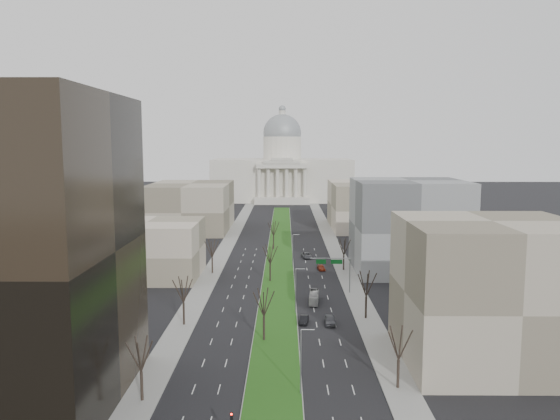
# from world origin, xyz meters

# --- Properties ---
(ground) EXTENTS (600.00, 600.00, 0.00)m
(ground) POSITION_xyz_m (0.00, 120.00, 0.00)
(ground) COLOR black
(ground) RESTS_ON ground
(median) EXTENTS (8.00, 222.03, 0.20)m
(median) POSITION_xyz_m (0.00, 118.99, 0.10)
(median) COLOR #999993
(median) RESTS_ON ground
(sidewalk_left) EXTENTS (5.00, 330.00, 0.15)m
(sidewalk_left) POSITION_xyz_m (-17.50, 95.00, 0.07)
(sidewalk_left) COLOR gray
(sidewalk_left) RESTS_ON ground
(sidewalk_right) EXTENTS (5.00, 330.00, 0.15)m
(sidewalk_right) POSITION_xyz_m (17.50, 95.00, 0.07)
(sidewalk_right) COLOR gray
(sidewalk_right) RESTS_ON ground
(capitol) EXTENTS (80.00, 46.00, 55.00)m
(capitol) POSITION_xyz_m (0.00, 269.59, 16.31)
(capitol) COLOR beige
(capitol) RESTS_ON ground
(building_beige_left) EXTENTS (26.00, 22.00, 14.00)m
(building_beige_left) POSITION_xyz_m (-33.00, 85.00, 7.00)
(building_beige_left) COLOR gray
(building_beige_left) RESTS_ON ground
(building_tan_right) EXTENTS (26.00, 24.00, 22.00)m
(building_tan_right) POSITION_xyz_m (33.00, 32.00, 11.00)
(building_tan_right) COLOR #78705C
(building_tan_right) RESTS_ON ground
(building_grey_right) EXTENTS (28.00, 26.00, 24.00)m
(building_grey_right) POSITION_xyz_m (34.00, 92.00, 12.00)
(building_grey_right) COLOR #5D5F61
(building_grey_right) RESTS_ON ground
(building_far_left) EXTENTS (30.00, 40.00, 18.00)m
(building_far_left) POSITION_xyz_m (-35.00, 160.00, 9.00)
(building_far_left) COLOR #78705C
(building_far_left) RESTS_ON ground
(building_far_right) EXTENTS (30.00, 40.00, 18.00)m
(building_far_right) POSITION_xyz_m (35.00, 165.00, 9.00)
(building_far_right) COLOR gray
(building_far_right) RESTS_ON ground
(tree_left_near) EXTENTS (5.10, 5.10, 9.18)m
(tree_left_near) POSITION_xyz_m (-17.20, 18.00, 6.61)
(tree_left_near) COLOR black
(tree_left_near) RESTS_ON ground
(tree_left_mid) EXTENTS (5.40, 5.40, 9.72)m
(tree_left_mid) POSITION_xyz_m (-17.20, 48.00, 7.00)
(tree_left_mid) COLOR black
(tree_left_mid) RESTS_ON ground
(tree_left_far) EXTENTS (5.28, 5.28, 9.50)m
(tree_left_far) POSITION_xyz_m (-17.20, 88.00, 6.84)
(tree_left_far) COLOR black
(tree_left_far) RESTS_ON ground
(tree_right_near) EXTENTS (5.16, 5.16, 9.29)m
(tree_right_near) POSITION_xyz_m (17.20, 22.00, 6.69)
(tree_right_near) COLOR black
(tree_right_near) RESTS_ON ground
(tree_right_mid) EXTENTS (5.52, 5.52, 9.94)m
(tree_right_mid) POSITION_xyz_m (17.20, 52.00, 7.16)
(tree_right_mid) COLOR black
(tree_right_mid) RESTS_ON ground
(tree_right_far) EXTENTS (5.04, 5.04, 9.07)m
(tree_right_far) POSITION_xyz_m (17.20, 92.00, 6.53)
(tree_right_far) COLOR black
(tree_right_far) RESTS_ON ground
(tree_median_a) EXTENTS (5.40, 5.40, 9.72)m
(tree_median_a) POSITION_xyz_m (-2.00, 40.00, 7.00)
(tree_median_a) COLOR black
(tree_median_a) RESTS_ON ground
(tree_median_b) EXTENTS (5.40, 5.40, 9.72)m
(tree_median_b) POSITION_xyz_m (-2.00, 80.00, 7.00)
(tree_median_b) COLOR black
(tree_median_b) RESTS_ON ground
(tree_median_c) EXTENTS (5.40, 5.40, 9.72)m
(tree_median_c) POSITION_xyz_m (-2.00, 120.00, 7.00)
(tree_median_c) COLOR black
(tree_median_c) RESTS_ON ground
(streetlamp_median_a) EXTENTS (1.90, 0.20, 9.16)m
(streetlamp_median_a) POSITION_xyz_m (3.76, 20.00, 4.81)
(streetlamp_median_a) COLOR gray
(streetlamp_median_a) RESTS_ON ground
(streetlamp_median_b) EXTENTS (1.90, 0.20, 9.16)m
(streetlamp_median_b) POSITION_xyz_m (3.76, 55.00, 4.81)
(streetlamp_median_b) COLOR gray
(streetlamp_median_b) RESTS_ON ground
(streetlamp_median_c) EXTENTS (1.90, 0.20, 9.16)m
(streetlamp_median_c) POSITION_xyz_m (3.76, 95.00, 4.81)
(streetlamp_median_c) COLOR gray
(streetlamp_median_c) RESTS_ON ground
(mast_arm_signs) EXTENTS (9.12, 0.24, 8.09)m
(mast_arm_signs) POSITION_xyz_m (13.49, 70.03, 6.11)
(mast_arm_signs) COLOR gray
(mast_arm_signs) RESTS_ON ground
(car_grey_near) EXTENTS (1.94, 4.81, 1.64)m
(car_grey_near) POSITION_xyz_m (9.99, 48.71, 0.82)
(car_grey_near) COLOR #52535A
(car_grey_near) RESTS_ON ground
(car_black) EXTENTS (2.07, 4.40, 1.40)m
(car_black) POSITION_xyz_m (5.20, 49.29, 0.70)
(car_black) COLOR black
(car_black) RESTS_ON ground
(car_red) EXTENTS (2.23, 4.58, 1.28)m
(car_red) POSITION_xyz_m (11.27, 92.44, 0.64)
(car_red) COLOR maroon
(car_red) RESTS_ON ground
(car_grey_far) EXTENTS (3.19, 5.88, 1.56)m
(car_grey_far) POSITION_xyz_m (7.98, 107.49, 0.78)
(car_grey_far) COLOR #47484E
(car_grey_far) RESTS_ON ground
(box_van) EXTENTS (2.54, 8.07, 2.21)m
(box_van) POSITION_xyz_m (7.77, 62.77, 1.11)
(box_van) COLOR silver
(box_van) RESTS_ON ground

